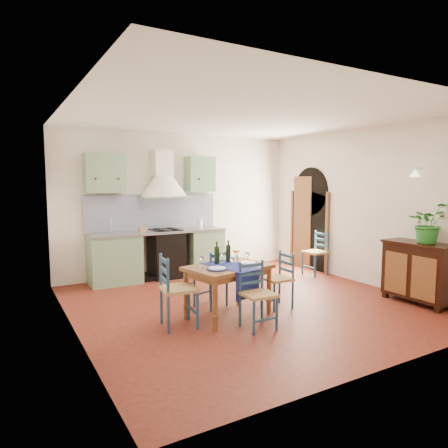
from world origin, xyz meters
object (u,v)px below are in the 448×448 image
Objects in this scene: potted_plant at (427,223)px; dining_table at (229,271)px; chair_near at (257,294)px; sideboard at (419,270)px.

dining_table is at bearing 160.65° from potted_plant.
chair_near is at bearing -81.02° from dining_table.
dining_table is 3.07m from potted_plant.
chair_near is 2.76m from sideboard.
sideboard is (2.82, -0.91, -0.12)m from dining_table.
dining_table is 1.48× the size of chair_near.
sideboard reaches higher than chair_near.
chair_near is 0.79× the size of sideboard.
sideboard is (2.73, -0.36, 0.08)m from chair_near.
potted_plant is (0.02, -0.09, 0.73)m from sideboard.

